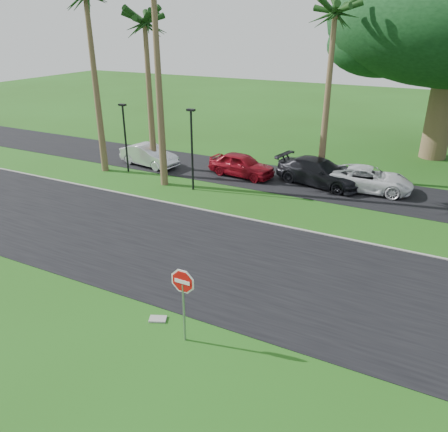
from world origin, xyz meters
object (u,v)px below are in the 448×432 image
stop_sign_near (183,291)px  car_silver (149,156)px  car_red (242,165)px  car_dark (319,172)px  car_minivan (368,179)px

stop_sign_near → car_silver: (-11.49, 14.15, -1.07)m
car_red → car_dark: (4.79, 0.63, 0.04)m
stop_sign_near → car_silver: bearing=129.1°
car_red → car_dark: car_dark is taller
car_silver → stop_sign_near: bearing=-131.8°
stop_sign_near → car_minivan: size_ratio=0.53×
car_dark → car_red: bearing=109.5°
car_silver → car_dark: (11.27, 1.47, 0.06)m
car_silver → car_dark: 11.37m
stop_sign_near → car_red: (-5.01, 14.99, -1.05)m
car_red → car_dark: size_ratio=0.80×
stop_sign_near → car_silver: 18.26m
car_dark → stop_sign_near: bearing=-167.2°
stop_sign_near → car_minivan: 16.10m
stop_sign_near → car_dark: size_ratio=0.50×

